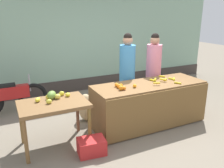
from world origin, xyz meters
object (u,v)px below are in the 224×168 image
object	(u,v)px
vendor_woman_blue_shirt	(127,75)
produce_crate	(92,146)
parked_motorcycle	(11,97)
produce_sack	(86,107)
vendor_woman_pink_shirt	(153,72)

from	to	relation	value
vendor_woman_blue_shirt	produce_crate	distance (m)	1.91
parked_motorcycle	produce_sack	world-z (taller)	parked_motorcycle
vendor_woman_blue_shirt	vendor_woman_pink_shirt	size ratio (longest dim) A/B	1.02
vendor_woman_pink_shirt	parked_motorcycle	xyz separation A→B (m)	(-3.03, 1.13, -0.49)
vendor_woman_pink_shirt	produce_sack	bearing A→B (deg)	178.17
vendor_woman_blue_shirt	vendor_woman_pink_shirt	world-z (taller)	vendor_woman_blue_shirt
vendor_woman_blue_shirt	produce_sack	size ratio (longest dim) A/B	3.05
vendor_woman_blue_shirt	produce_crate	size ratio (longest dim) A/B	4.10
vendor_woman_blue_shirt	parked_motorcycle	bearing A→B (deg)	154.59
vendor_woman_blue_shirt	produce_sack	world-z (taller)	vendor_woman_blue_shirt
vendor_woman_blue_shirt	vendor_woman_pink_shirt	xyz separation A→B (m)	(0.69, -0.01, -0.01)
parked_motorcycle	produce_crate	world-z (taller)	parked_motorcycle
vendor_woman_blue_shirt	produce_sack	bearing A→B (deg)	177.74
produce_sack	vendor_woman_blue_shirt	bearing A→B (deg)	-2.26
parked_motorcycle	produce_crate	bearing A→B (deg)	-65.22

